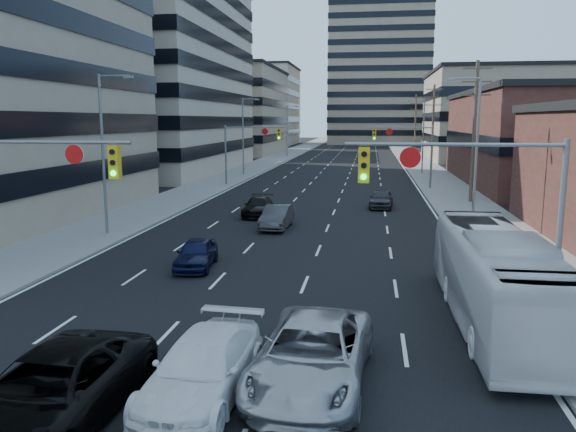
{
  "coord_description": "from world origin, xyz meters",
  "views": [
    {
      "loc": [
        4.3,
        -9.59,
        6.55
      ],
      "look_at": [
        0.63,
        15.38,
        2.2
      ],
      "focal_mm": 35.0,
      "sensor_mm": 36.0,
      "label": 1
    }
  ],
  "objects_px": {
    "white_van": "(203,368)",
    "transit_bus": "(497,278)",
    "sedan_blue": "(196,254)",
    "black_pickup": "(52,391)",
    "silver_suv": "(312,355)"
  },
  "relations": [
    {
      "from": "black_pickup",
      "to": "sedan_blue",
      "type": "height_order",
      "value": "black_pickup"
    },
    {
      "from": "transit_bus",
      "to": "sedan_blue",
      "type": "distance_m",
      "value": 12.89
    },
    {
      "from": "transit_bus",
      "to": "white_van",
      "type": "bearing_deg",
      "value": -142.95
    },
    {
      "from": "black_pickup",
      "to": "white_van",
      "type": "xyz_separation_m",
      "value": [
        2.83,
        1.7,
        -0.07
      ]
    },
    {
      "from": "white_van",
      "to": "sedan_blue",
      "type": "height_order",
      "value": "white_van"
    },
    {
      "from": "black_pickup",
      "to": "silver_suv",
      "type": "height_order",
      "value": "silver_suv"
    },
    {
      "from": "white_van",
      "to": "transit_bus",
      "type": "distance_m",
      "value": 10.02
    },
    {
      "from": "sedan_blue",
      "to": "transit_bus",
      "type": "bearing_deg",
      "value": -30.54
    },
    {
      "from": "white_van",
      "to": "silver_suv",
      "type": "relative_size",
      "value": 0.87
    },
    {
      "from": "black_pickup",
      "to": "white_van",
      "type": "bearing_deg",
      "value": 32.72
    },
    {
      "from": "black_pickup",
      "to": "silver_suv",
      "type": "bearing_deg",
      "value": 28.51
    },
    {
      "from": "white_van",
      "to": "silver_suv",
      "type": "bearing_deg",
      "value": 25.15
    },
    {
      "from": "white_van",
      "to": "sedan_blue",
      "type": "xyz_separation_m",
      "value": [
        -3.78,
        11.45,
        -0.08
      ]
    },
    {
      "from": "white_van",
      "to": "transit_bus",
      "type": "relative_size",
      "value": 0.46
    },
    {
      "from": "black_pickup",
      "to": "sedan_blue",
      "type": "bearing_deg",
      "value": 95.88
    }
  ]
}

